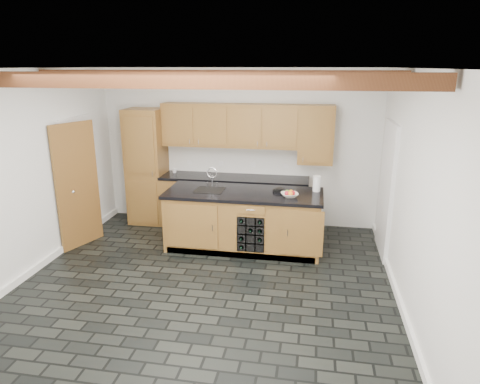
% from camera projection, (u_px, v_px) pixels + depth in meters
% --- Properties ---
extents(ground, '(5.00, 5.00, 0.00)m').
position_uv_depth(ground, '(206.00, 283.00, 5.78)').
color(ground, black).
rests_on(ground, ground).
extents(room_shell, '(5.01, 5.00, 5.00)m').
position_uv_depth(room_shell, '(207.00, 164.00, 5.86)').
color(room_shell, white).
rests_on(room_shell, ground).
extents(back_cabinetry, '(3.65, 0.62, 2.20)m').
position_uv_depth(back_cabinetry, '(215.00, 173.00, 7.68)').
color(back_cabinetry, olive).
rests_on(back_cabinetry, ground).
extents(island, '(2.48, 0.96, 0.93)m').
position_uv_depth(island, '(244.00, 220.00, 6.81)').
color(island, olive).
rests_on(island, ground).
extents(faucet, '(0.45, 0.40, 0.34)m').
position_uv_depth(faucet, '(210.00, 187.00, 6.81)').
color(faucet, black).
rests_on(faucet, island).
extents(kitchen_scale, '(0.21, 0.16, 0.06)m').
position_uv_depth(kitchen_scale, '(279.00, 190.00, 6.69)').
color(kitchen_scale, black).
rests_on(kitchen_scale, island).
extents(fruit_bowl, '(0.32, 0.32, 0.06)m').
position_uv_depth(fruit_bowl, '(290.00, 195.00, 6.43)').
color(fruit_bowl, silver).
rests_on(fruit_bowl, island).
extents(fruit_cluster, '(0.16, 0.17, 0.07)m').
position_uv_depth(fruit_cluster, '(290.00, 193.00, 6.42)').
color(fruit_cluster, '#AD171A').
rests_on(fruit_cluster, fruit_bowl).
extents(paper_towel, '(0.12, 0.12, 0.25)m').
position_uv_depth(paper_towel, '(317.00, 184.00, 6.69)').
color(paper_towel, white).
rests_on(paper_towel, island).
extents(mug, '(0.10, 0.10, 0.09)m').
position_uv_depth(mug, '(174.00, 171.00, 7.87)').
color(mug, white).
rests_on(mug, back_cabinetry).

